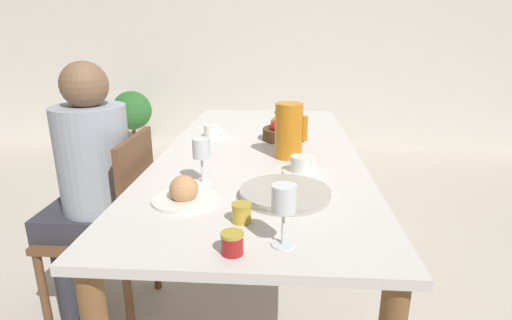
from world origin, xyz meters
The scene contains 16 objects.
ground_plane centered at (0.00, 0.00, 0.00)m, with size 20.00×20.00×0.00m, color beige.
wall_back centered at (0.00, 2.80, 1.30)m, with size 10.00×0.06×2.60m.
dining_table centered at (0.00, 0.00, 0.65)m, with size 0.91×2.04×0.74m.
chair_person_side centered at (-0.64, -0.26, 0.47)m, with size 0.42×0.42×0.86m.
person_seated centered at (-0.73, -0.26, 0.69)m, with size 0.39×0.41×1.17m.
red_pitcher centered at (0.13, -0.10, 0.86)m, with size 0.15×0.12×0.25m.
wine_glass_water centered at (-0.19, -0.44, 0.87)m, with size 0.06×0.06×0.17m.
wine_glass_juice centered at (0.11, -0.88, 0.86)m, with size 0.06×0.06×0.17m.
teacup_near_person centered at (0.18, -0.30, 0.77)m, with size 0.14×0.14×0.07m.
teacup_across centered at (-0.27, 0.23, 0.77)m, with size 0.14×0.14×0.07m.
serving_tray centered at (0.12, -0.56, 0.75)m, with size 0.31×0.31×0.03m.
bread_plate centered at (-0.22, -0.62, 0.77)m, with size 0.22×0.22×0.10m.
jam_jar_amber centered at (-0.01, -0.75, 0.77)m, with size 0.06×0.06×0.06m.
jam_jar_red centered at (-0.02, -0.93, 0.77)m, with size 0.06×0.06×0.06m.
fruit_bowl centered at (0.11, 0.21, 0.78)m, with size 0.22×0.22×0.12m.
potted_plant centered at (-1.50, 2.28, 0.43)m, with size 0.41×0.41×0.69m.
Camera 1 is at (0.10, -1.82, 1.28)m, focal length 28.00 mm.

